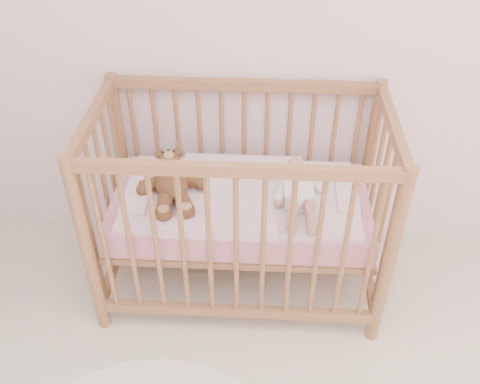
# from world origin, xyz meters

# --- Properties ---
(wall_back) EXTENTS (4.00, 0.02, 2.70)m
(wall_back) POSITION_xyz_m (0.00, 2.00, 1.35)
(wall_back) COLOR silver
(wall_back) RESTS_ON floor
(crib) EXTENTS (1.36, 0.76, 1.00)m
(crib) POSITION_xyz_m (-0.24, 1.60, 0.50)
(crib) COLOR #9B6242
(crib) RESTS_ON floor
(mattress) EXTENTS (1.22, 0.62, 0.13)m
(mattress) POSITION_xyz_m (-0.24, 1.60, 0.49)
(mattress) COLOR pink
(mattress) RESTS_ON crib
(blanket) EXTENTS (1.10, 0.58, 0.06)m
(blanket) POSITION_xyz_m (-0.24, 1.60, 0.56)
(blanket) COLOR #F9ABC6
(blanket) RESTS_ON mattress
(baby) EXTENTS (0.27, 0.52, 0.12)m
(baby) POSITION_xyz_m (0.03, 1.58, 0.64)
(baby) COLOR white
(baby) RESTS_ON blanket
(teddy_bear) EXTENTS (0.45, 0.56, 0.14)m
(teddy_bear) POSITION_xyz_m (-0.56, 1.58, 0.65)
(teddy_bear) COLOR brown
(teddy_bear) RESTS_ON blanket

